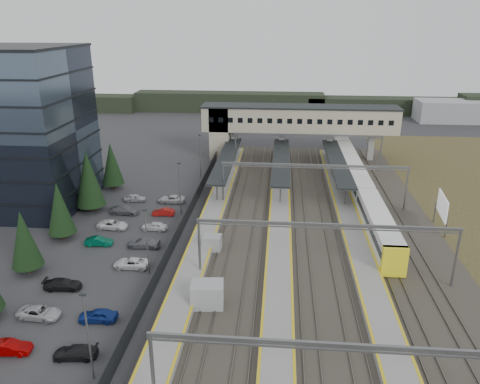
# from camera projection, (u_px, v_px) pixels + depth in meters

# --- Properties ---
(ground) EXTENTS (220.00, 220.00, 0.00)m
(ground) POSITION_uv_depth(u_px,v_px,m) (226.00, 245.00, 61.24)
(ground) COLOR #2B2B2D
(ground) RESTS_ON ground
(office_building) EXTENTS (24.30, 18.30, 24.30)m
(office_building) POSITION_uv_depth(u_px,v_px,m) (0.00, 129.00, 71.21)
(office_building) COLOR #3D4D5E
(office_building) RESTS_ON ground
(conifer_row) EXTENTS (4.42, 49.82, 9.50)m
(conifer_row) POSITION_uv_depth(u_px,v_px,m) (45.00, 217.00, 57.77)
(conifer_row) COLOR black
(conifer_row) RESTS_ON ground
(car_park) EXTENTS (10.45, 44.61, 1.29)m
(car_park) POSITION_uv_depth(u_px,v_px,m) (110.00, 258.00, 56.70)
(car_park) COLOR #9E9DA0
(car_park) RESTS_ON ground
(lampposts) EXTENTS (0.50, 53.25, 8.07)m
(lampposts) POSITION_uv_depth(u_px,v_px,m) (166.00, 209.00, 61.57)
(lampposts) COLOR slate
(lampposts) RESTS_ON ground
(fence) EXTENTS (0.08, 90.00, 2.00)m
(fence) POSITION_uv_depth(u_px,v_px,m) (184.00, 221.00, 66.10)
(fence) COLOR #26282B
(fence) RESTS_ON ground
(relay_cabin_near) EXTENTS (3.49, 2.70, 2.74)m
(relay_cabin_near) POSITION_uv_depth(u_px,v_px,m) (207.00, 295.00, 47.67)
(relay_cabin_near) COLOR #96999B
(relay_cabin_near) RESTS_ON ground
(relay_cabin_far) EXTENTS (2.37, 2.02, 2.07)m
(relay_cabin_far) POSITION_uv_depth(u_px,v_px,m) (212.00, 243.00, 59.47)
(relay_cabin_far) COLOR #96999B
(relay_cabin_far) RESTS_ON ground
(rail_corridor) EXTENTS (34.00, 90.00, 0.92)m
(rail_corridor) POSITION_uv_depth(u_px,v_px,m) (296.00, 230.00, 65.04)
(rail_corridor) COLOR #332E28
(rail_corridor) RESTS_ON ground
(canopies) EXTENTS (23.10, 30.00, 3.28)m
(canopies) POSITION_uv_depth(u_px,v_px,m) (281.00, 160.00, 84.53)
(canopies) COLOR black
(canopies) RESTS_ON ground
(footbridge) EXTENTS (40.40, 6.40, 11.20)m
(footbridge) POSITION_uv_depth(u_px,v_px,m) (286.00, 121.00, 97.10)
(footbridge) COLOR tan
(footbridge) RESTS_ON ground
(gantries) EXTENTS (28.40, 62.28, 7.17)m
(gantries) POSITION_uv_depth(u_px,v_px,m) (319.00, 197.00, 60.97)
(gantries) COLOR slate
(gantries) RESTS_ON ground
(train) EXTENTS (2.86, 59.85, 3.61)m
(train) POSITION_uv_depth(u_px,v_px,m) (357.00, 179.00, 80.24)
(train) COLOR white
(train) RESTS_ON ground
(billboard) EXTENTS (0.83, 6.06, 5.18)m
(billboard) POSITION_uv_depth(u_px,v_px,m) (442.00, 207.00, 64.51)
(billboard) COLOR slate
(billboard) RESTS_ON ground
(treeline_far) EXTENTS (170.00, 19.00, 7.00)m
(treeline_far) POSITION_uv_depth(u_px,v_px,m) (337.00, 105.00, 144.48)
(treeline_far) COLOR black
(treeline_far) RESTS_ON ground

